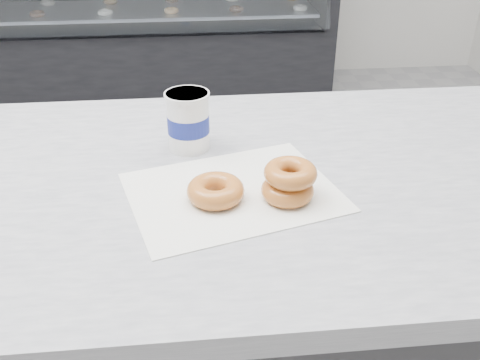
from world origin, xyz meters
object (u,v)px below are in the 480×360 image
Objects in this scene: donut_single at (216,191)px; coffee_cup at (188,120)px; display_case at (142,23)px; donut_stack at (289,182)px.

coffee_cup is at bearing 101.45° from donut_single.
coffee_cup reaches higher than donut_single.
donut_single is (0.32, -2.80, 0.43)m from display_case.
coffee_cup is at bearing -83.90° from display_case.
donut_single is 0.78× the size of donut_stack.
coffee_cup is at bearing 128.33° from donut_stack.
donut_stack is (0.44, -2.81, 0.44)m from display_case.
donut_single is 0.84× the size of coffee_cup.
donut_single is at bearing -83.52° from display_case.
donut_stack is at bearing -81.14° from display_case.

